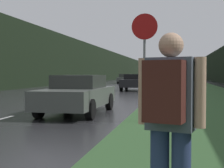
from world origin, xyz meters
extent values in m
cube|color=#33562D|center=(6.71, 40.00, 0.01)|extent=(6.00, 240.00, 0.02)
cube|color=silver|center=(0.00, 14.76, 0.00)|extent=(0.12, 3.00, 0.01)
cube|color=silver|center=(0.00, 21.76, 0.00)|extent=(0.12, 3.00, 0.01)
cube|color=black|center=(-9.71, 50.00, 3.16)|extent=(2.00, 140.00, 6.32)
cylinder|color=slate|center=(4.30, 8.88, 1.17)|extent=(0.07, 0.07, 2.34)
cylinder|color=#B71414|center=(4.30, 8.88, 2.70)|extent=(0.73, 0.02, 0.73)
cube|color=#4C5666|center=(5.13, 2.80, 1.19)|extent=(0.45, 0.32, 0.63)
sphere|color=tan|center=(5.13, 2.80, 1.62)|extent=(0.22, 0.22, 0.22)
cylinder|color=tan|center=(4.89, 2.86, 1.21)|extent=(0.10, 0.10, 0.60)
cylinder|color=tan|center=(5.38, 2.74, 1.21)|extent=(0.10, 0.10, 0.60)
cube|color=#471E19|center=(5.08, 2.60, 1.23)|extent=(0.36, 0.25, 0.51)
cube|color=#4C514C|center=(1.85, 10.32, 0.58)|extent=(1.74, 4.34, 0.59)
cube|color=#2D302D|center=(1.85, 10.53, 1.10)|extent=(1.48, 1.95, 0.45)
cylinder|color=black|center=(2.68, 8.97, 0.31)|extent=(0.20, 0.62, 0.62)
cylinder|color=black|center=(1.03, 8.97, 0.31)|extent=(0.20, 0.62, 0.62)
cylinder|color=black|center=(2.68, 11.66, 0.31)|extent=(0.20, 0.62, 0.62)
cylinder|color=black|center=(1.03, 11.66, 0.31)|extent=(0.20, 0.62, 0.62)
cube|color=black|center=(1.85, 25.62, 0.62)|extent=(1.93, 4.29, 0.61)
cube|color=black|center=(1.85, 25.84, 1.13)|extent=(1.64, 1.93, 0.42)
cylinder|color=black|center=(2.77, 24.29, 0.35)|extent=(0.20, 0.69, 0.69)
cylinder|color=black|center=(0.94, 24.29, 0.35)|extent=(0.20, 0.69, 0.69)
cylinder|color=black|center=(2.77, 26.95, 0.35)|extent=(0.20, 0.69, 0.69)
cylinder|color=black|center=(0.94, 26.95, 0.35)|extent=(0.20, 0.69, 0.69)
cube|color=#4C514C|center=(-1.85, 43.96, 0.59)|extent=(1.86, 4.52, 0.61)
cube|color=#2D302D|center=(-1.85, 43.73, 1.12)|extent=(1.58, 2.03, 0.46)
cylinder|color=black|center=(-2.73, 45.36, 0.32)|extent=(0.20, 0.64, 0.64)
cylinder|color=black|center=(-0.97, 45.36, 0.32)|extent=(0.20, 0.64, 0.64)
cylinder|color=black|center=(-2.73, 42.56, 0.32)|extent=(0.20, 0.64, 0.64)
cylinder|color=black|center=(-0.97, 42.56, 0.32)|extent=(0.20, 0.64, 0.64)
cube|color=#6E684F|center=(-1.85, 91.34, 1.54)|extent=(2.21, 2.55, 2.27)
cube|color=tan|center=(-1.85, 87.11, 1.92)|extent=(2.33, 5.90, 3.02)
cylinder|color=black|center=(-2.96, 91.08, 0.45)|extent=(0.28, 0.90, 0.90)
cylinder|color=black|center=(-0.75, 91.08, 0.45)|extent=(0.28, 0.90, 0.90)
cylinder|color=black|center=(-2.96, 85.64, 0.45)|extent=(0.28, 0.90, 0.90)
cylinder|color=black|center=(-0.75, 85.64, 0.45)|extent=(0.28, 0.90, 0.90)
camera|label=1|loc=(5.18, 0.03, 1.37)|focal=50.00mm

